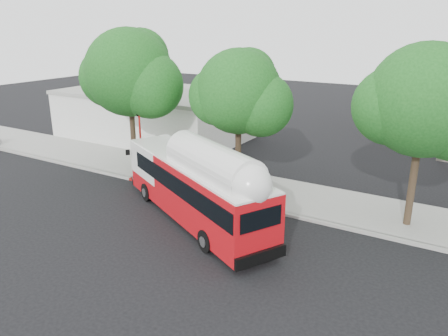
{
  "coord_description": "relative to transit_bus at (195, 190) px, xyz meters",
  "views": [
    {
      "loc": [
        11.35,
        -16.43,
        9.85
      ],
      "look_at": [
        -0.22,
        3.0,
        2.39
      ],
      "focal_mm": 35.0,
      "sensor_mm": 36.0,
      "label": 1
    }
  ],
  "objects": [
    {
      "name": "red_curb_segment",
      "position": [
        -2.3,
        3.01,
        -1.66
      ],
      "size": [
        10.0,
        0.32,
        0.16
      ],
      "primitive_type": "cube",
      "color": "maroon",
      "rests_on": "ground"
    },
    {
      "name": "signal_pole",
      "position": [
        -6.82,
        3.67,
        0.58
      ],
      "size": [
        0.13,
        0.43,
        4.52
      ],
      "color": "red",
      "rests_on": "ground"
    },
    {
      "name": "low_commercial_bldg",
      "position": [
        -13.3,
        13.11,
        0.42
      ],
      "size": [
        16.2,
        10.2,
        4.25
      ],
      "color": "silver",
      "rests_on": "ground"
    },
    {
      "name": "sidewalk",
      "position": [
        0.7,
        5.61,
        -1.66
      ],
      "size": [
        60.0,
        5.0,
        0.15
      ],
      "primitive_type": "cube",
      "color": "gray",
      "rests_on": "ground"
    },
    {
      "name": "transit_bus",
      "position": [
        0.0,
        0.0,
        0.0
      ],
      "size": [
        12.11,
        7.76,
        3.71
      ],
      "rotation": [
        0.0,
        0.0,
        -0.49
      ],
      "color": "red",
      "rests_on": "ground"
    },
    {
      "name": "street_tree_left",
      "position": [
        -7.83,
        4.67,
        4.87
      ],
      "size": [
        6.67,
        5.8,
        9.74
      ],
      "color": "#2D2116",
      "rests_on": "ground"
    },
    {
      "name": "street_tree_mid",
      "position": [
        0.1,
        5.17,
        4.17
      ],
      "size": [
        5.75,
        5.0,
        8.62
      ],
      "color": "#2D2116",
      "rests_on": "ground"
    },
    {
      "name": "ground",
      "position": [
        0.7,
        -0.89,
        -1.74
      ],
      "size": [
        120.0,
        120.0,
        0.0
      ],
      "primitive_type": "plane",
      "color": "black",
      "rests_on": "ground"
    },
    {
      "name": "street_tree_right",
      "position": [
        10.13,
        4.97,
        4.52
      ],
      "size": [
        6.21,
        5.4,
        9.18
      ],
      "color": "#2D2116",
      "rests_on": "ground"
    },
    {
      "name": "curb_strip",
      "position": [
        0.7,
        3.01,
        -1.66
      ],
      "size": [
        60.0,
        0.3,
        0.15
      ],
      "primitive_type": "cube",
      "color": "gray",
      "rests_on": "ground"
    }
  ]
}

